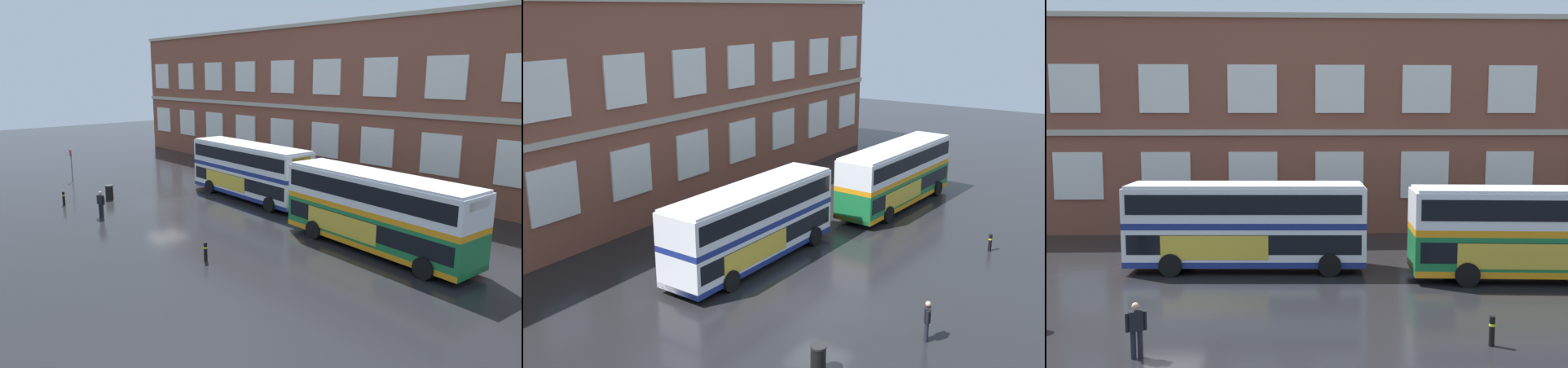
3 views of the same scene
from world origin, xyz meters
The scene contains 7 objects.
ground_plane centered at (0.00, 2.00, 0.00)m, with size 120.00×120.00×0.00m, color black.
brick_terminal_building centered at (2.50, 17.98, 6.50)m, with size 57.60×8.19×13.28m.
double_decker_near centered at (2.64, 5.48, 2.15)m, with size 11.08×3.16×4.07m.
double_decker_middle centered at (15.52, 3.28, 2.15)m, with size 11.15×3.44×4.07m.
waiting_passenger centered at (0.07, -4.84, 0.93)m, with size 0.62×0.37×1.70m.
station_litter_bin centered at (-4.12, -2.37, 0.52)m, with size 0.60×0.60×1.03m.
safety_bollard_west centered at (10.92, -4.27, 0.49)m, with size 0.19×0.19×0.95m.
Camera 2 is at (-21.25, -12.22, 12.69)m, focal length 42.68 mm.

